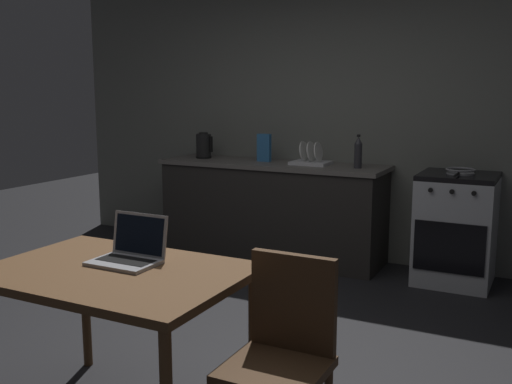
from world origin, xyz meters
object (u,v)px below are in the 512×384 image
object	(u,v)px
dining_table	(115,285)
bottle	(358,152)
dish_rack	(311,159)
frying_pan	(460,171)
cereal_box	(264,148)
laptop	(129,253)
chair	(283,349)
stove_oven	(456,229)
electric_kettle	(204,146)

from	to	relation	value
dining_table	bottle	world-z (taller)	bottle
dining_table	dish_rack	xyz separation A→B (m)	(-0.19, 2.91, 0.28)
dining_table	frying_pan	bearing A→B (deg)	68.82
frying_pan	cereal_box	world-z (taller)	cereal_box
cereal_box	dish_rack	bearing A→B (deg)	-2.37
laptop	bottle	xyz separation A→B (m)	(0.28, 2.74, 0.25)
frying_pan	bottle	bearing A→B (deg)	-178.61
chair	dish_rack	size ratio (longest dim) A/B	2.66
dining_table	dish_rack	world-z (taller)	dish_rack
chair	dining_table	bearing A→B (deg)	165.05
stove_oven	bottle	distance (m)	1.02
dining_table	chair	xyz separation A→B (m)	(0.85, 0.03, -0.15)
chair	frying_pan	bearing A→B (deg)	67.55
stove_oven	laptop	bearing A→B (deg)	-111.75
cereal_box	dish_rack	xyz separation A→B (m)	(0.48, -0.02, -0.08)
laptop	stove_oven	bearing A→B (deg)	78.67
stove_oven	dining_table	bearing A→B (deg)	-110.77
frying_pan	dish_rack	distance (m)	1.30
dining_table	bottle	bearing A→B (deg)	84.64
stove_oven	laptop	size ratio (longest dim) A/B	2.85
frying_pan	cereal_box	xyz separation A→B (m)	(-1.79, 0.05, 0.11)
laptop	dish_rack	bearing A→B (deg)	104.09
dining_table	frying_pan	size ratio (longest dim) A/B	2.96
chair	electric_kettle	xyz separation A→B (m)	(-2.18, 2.87, 0.51)
electric_kettle	frying_pan	bearing A→B (deg)	-0.69
chair	cereal_box	world-z (taller)	cereal_box
stove_oven	chair	distance (m)	2.88
frying_pan	dish_rack	world-z (taller)	dish_rack
bottle	frying_pan	size ratio (longest dim) A/B	0.72
laptop	frying_pan	bearing A→B (deg)	78.24
laptop	frying_pan	xyz separation A→B (m)	(1.12, 2.76, 0.14)
dining_table	laptop	bearing A→B (deg)	94.76
electric_kettle	cereal_box	xyz separation A→B (m)	(0.66, 0.02, 0.01)
bottle	laptop	bearing A→B (deg)	-95.79
laptop	electric_kettle	xyz separation A→B (m)	(-1.32, 2.79, 0.23)
laptop	bottle	size ratio (longest dim) A/B	1.10
stove_oven	dining_table	distance (m)	3.11
chair	laptop	bearing A→B (deg)	157.12
electric_kettle	cereal_box	world-z (taller)	cereal_box
electric_kettle	dish_rack	world-z (taller)	electric_kettle
laptop	cereal_box	distance (m)	2.89
dining_table	bottle	distance (m)	2.89
dining_table	frying_pan	xyz separation A→B (m)	(1.11, 2.88, 0.26)
laptop	cereal_box	size ratio (longest dim) A/B	1.23
dining_table	laptop	xyz separation A→B (m)	(-0.01, 0.12, 0.12)
dining_table	bottle	xyz separation A→B (m)	(0.27, 2.86, 0.37)
stove_oven	dish_rack	bearing A→B (deg)	179.89
electric_kettle	frying_pan	world-z (taller)	electric_kettle
laptop	dish_rack	distance (m)	2.80
dining_table	dish_rack	size ratio (longest dim) A/B	3.54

